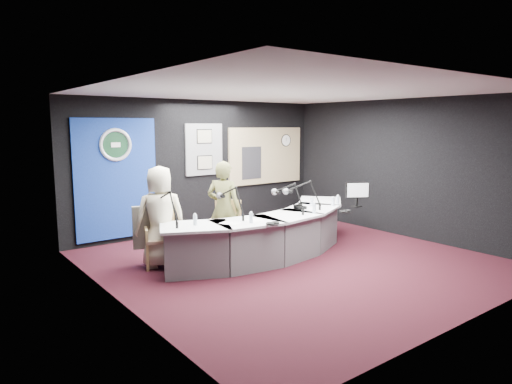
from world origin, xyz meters
TOP-DOWN VIEW (x-y plane):
  - ground at (0.00, 0.00)m, footprint 6.00×6.00m
  - ceiling at (0.00, 0.00)m, footprint 6.00×6.00m
  - wall_back at (0.00, 3.00)m, footprint 6.00×0.02m
  - wall_front at (0.00, -3.00)m, footprint 6.00×0.02m
  - wall_left at (-3.00, 0.00)m, footprint 0.02×6.00m
  - wall_right at (3.00, 0.00)m, footprint 0.02×6.00m
  - broadcast_desk at (-0.05, 0.55)m, footprint 4.50×1.90m
  - backdrop_panel at (-1.90, 2.97)m, footprint 1.60×0.05m
  - agency_seal at (-1.90, 2.93)m, footprint 0.63×0.07m
  - seal_center at (-1.90, 2.94)m, footprint 0.48×0.01m
  - pinboard at (0.05, 2.97)m, footprint 0.90×0.04m
  - framed_photo_upper at (0.05, 2.94)m, footprint 0.34×0.02m
  - framed_photo_lower at (0.05, 2.94)m, footprint 0.34×0.02m
  - booth_window_frame at (1.75, 2.97)m, footprint 2.12×0.06m
  - booth_glow at (1.75, 2.96)m, footprint 2.00×0.02m
  - equipment_rack at (1.30, 2.94)m, footprint 0.55×0.02m
  - wall_clock at (2.35, 2.94)m, footprint 0.28×0.01m
  - armchair_left at (-1.90, 1.09)m, footprint 0.63×0.63m
  - armchair_right at (-0.75, 1.00)m, footprint 0.77×0.77m
  - draped_jacket at (-2.01, 1.32)m, footprint 0.50×0.27m
  - person_man at (-1.90, 1.09)m, footprint 0.91×0.72m
  - person_woman at (-0.75, 1.00)m, footprint 0.67×0.73m
  - computer_monitor at (1.57, 0.03)m, footprint 0.40×0.27m
  - desk_phone at (0.60, 0.51)m, footprint 0.21×0.18m
  - headphones_near at (1.01, -0.20)m, footprint 0.21×0.21m
  - headphones_far at (-0.64, -0.20)m, footprint 0.22×0.22m
  - paper_stack at (-1.11, 0.26)m, footprint 0.31×0.35m
  - notepad at (-0.69, 0.23)m, footprint 0.22×0.29m
  - boom_mic_a at (-1.95, 0.77)m, footprint 0.16×0.74m
  - boom_mic_b at (-0.87, 0.59)m, footprint 0.16×0.74m
  - boom_mic_c at (0.18, 0.37)m, footprint 0.25×0.73m
  - boom_mic_d at (0.56, 0.41)m, footprint 0.60×0.51m
  - water_bottles at (-0.04, 0.33)m, footprint 3.21×0.59m

SIDE VIEW (x-z plane):
  - ground at x=0.00m, z-range 0.00..0.00m
  - broadcast_desk at x=-0.05m, z-range 0.00..0.75m
  - armchair_left at x=-1.90m, z-range 0.00..0.86m
  - armchair_right at x=-0.75m, z-range 0.00..0.98m
  - draped_jacket at x=-2.01m, z-range 0.27..0.97m
  - paper_stack at x=-1.11m, z-range 0.75..0.75m
  - notepad at x=-0.69m, z-range 0.75..0.75m
  - headphones_near at x=1.01m, z-range 0.75..0.79m
  - headphones_far at x=-0.64m, z-range 0.75..0.79m
  - desk_phone at x=0.60m, z-range 0.75..0.80m
  - person_man at x=-1.90m, z-range 0.00..1.63m
  - person_woman at x=-0.75m, z-range 0.00..1.66m
  - water_bottles at x=-0.04m, z-range 0.75..0.93m
  - boom_mic_a at x=-1.95m, z-range 0.75..1.35m
  - boom_mic_b at x=-0.87m, z-range 0.75..1.35m
  - boom_mic_c at x=0.18m, z-range 0.75..1.35m
  - boom_mic_d at x=0.56m, z-range 0.75..1.35m
  - computer_monitor at x=1.57m, z-range 0.91..1.23m
  - backdrop_panel at x=-1.90m, z-range 0.10..2.40m
  - wall_back at x=0.00m, z-range 0.00..2.80m
  - wall_front at x=0.00m, z-range 0.00..2.80m
  - wall_left at x=-3.00m, z-range 0.00..2.80m
  - wall_right at x=3.00m, z-range 0.00..2.80m
  - equipment_rack at x=1.30m, z-range 1.03..1.78m
  - framed_photo_lower at x=0.05m, z-range 1.33..1.60m
  - booth_window_frame at x=1.75m, z-range 0.89..2.21m
  - booth_glow at x=1.75m, z-range 0.95..2.15m
  - pinboard at x=0.05m, z-range 1.20..2.30m
  - agency_seal at x=-1.90m, z-range 1.58..2.21m
  - seal_center at x=-1.90m, z-range 1.66..2.14m
  - wall_clock at x=2.35m, z-range 1.76..2.04m
  - framed_photo_upper at x=0.05m, z-range 1.89..2.17m
  - ceiling at x=0.00m, z-range 2.79..2.81m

